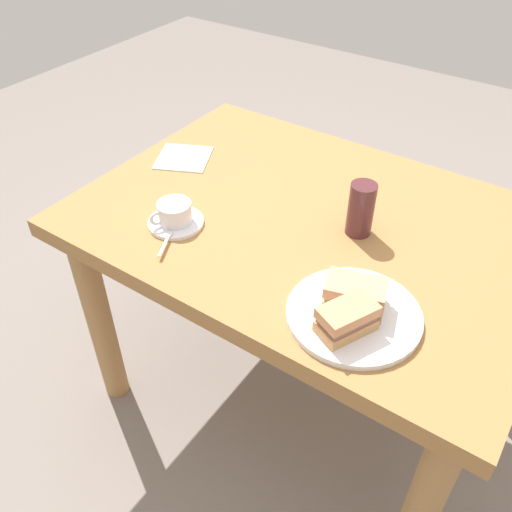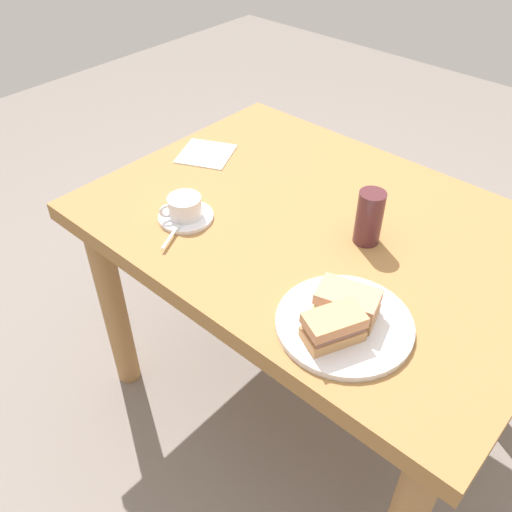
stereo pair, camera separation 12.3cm
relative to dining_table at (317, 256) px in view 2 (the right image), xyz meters
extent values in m
plane|color=gray|center=(0.00, 0.00, -0.62)|extent=(6.00, 6.00, 0.00)
cube|color=#9E6E3D|center=(0.00, 0.00, 0.09)|extent=(1.18, 0.84, 0.05)
cylinder|color=#A57646|center=(0.51, -0.34, -0.27)|extent=(0.08, 0.08, 0.68)
cylinder|color=#A57646|center=(0.51, 0.34, -0.27)|extent=(0.08, 0.08, 0.68)
cylinder|color=white|center=(-0.25, 0.25, 0.12)|extent=(0.28, 0.28, 0.01)
cube|color=tan|center=(-0.24, 0.24, 0.14)|extent=(0.14, 0.11, 0.02)
cube|color=olive|center=(-0.24, 0.24, 0.16)|extent=(0.13, 0.10, 0.01)
cube|color=tan|center=(-0.24, 0.24, 0.18)|extent=(0.14, 0.11, 0.02)
cube|color=tan|center=(-0.26, 0.31, 0.14)|extent=(0.11, 0.13, 0.02)
cube|color=#8B5D4E|center=(-0.26, 0.31, 0.16)|extent=(0.10, 0.12, 0.01)
cube|color=tan|center=(-0.26, 0.31, 0.18)|extent=(0.11, 0.13, 0.02)
cylinder|color=white|center=(0.26, 0.22, 0.12)|extent=(0.14, 0.14, 0.01)
cylinder|color=white|center=(0.26, 0.22, 0.15)|extent=(0.09, 0.09, 0.05)
cylinder|color=#A17D57|center=(0.26, 0.22, 0.17)|extent=(0.07, 0.07, 0.01)
torus|color=white|center=(0.28, 0.26, 0.15)|extent=(0.02, 0.04, 0.04)
cube|color=silver|center=(0.22, 0.31, 0.13)|extent=(0.04, 0.07, 0.00)
ellipsoid|color=silver|center=(0.24, 0.27, 0.13)|extent=(0.03, 0.03, 0.01)
cube|color=white|center=(0.46, -0.04, 0.12)|extent=(0.20, 0.20, 0.00)
cylinder|color=#50262A|center=(-0.13, -0.01, 0.18)|extent=(0.06, 0.06, 0.14)
camera|label=1|loc=(-0.52, 1.01, 0.94)|focal=38.18mm
camera|label=2|loc=(-0.62, 0.93, 0.94)|focal=38.18mm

